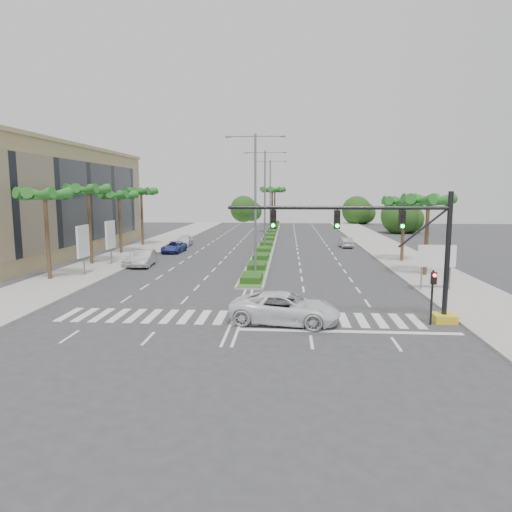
% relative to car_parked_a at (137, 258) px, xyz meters
% --- Properties ---
extents(ground, '(160.00, 160.00, 0.00)m').
position_rel_car_parked_a_xyz_m(ground, '(11.80, -17.72, -0.76)').
color(ground, '#333335').
rests_on(ground, ground).
extents(footpath_right, '(6.00, 120.00, 0.15)m').
position_rel_car_parked_a_xyz_m(footpath_right, '(27.00, 2.28, -0.68)').
color(footpath_right, gray).
rests_on(footpath_right, ground).
extents(footpath_left, '(6.00, 120.00, 0.15)m').
position_rel_car_parked_a_xyz_m(footpath_left, '(-3.40, 2.28, -0.68)').
color(footpath_left, gray).
rests_on(footpath_left, ground).
extents(median, '(2.20, 75.00, 0.20)m').
position_rel_car_parked_a_xyz_m(median, '(11.80, 27.28, -0.66)').
color(median, gray).
rests_on(median, ground).
extents(median_grass, '(1.80, 75.00, 0.04)m').
position_rel_car_parked_a_xyz_m(median_grass, '(11.80, 27.28, -0.54)').
color(median_grass, '#30591E').
rests_on(median_grass, median).
extents(building, '(12.00, 36.00, 12.00)m').
position_rel_car_parked_a_xyz_m(building, '(-14.20, 8.28, 5.24)').
color(building, tan).
rests_on(building, ground).
extents(signal_gantry, '(12.60, 1.20, 7.20)m').
position_rel_car_parked_a_xyz_m(signal_gantry, '(21.07, -17.73, 2.70)').
color(signal_gantry, gold).
rests_on(signal_gantry, ground).
extents(pedestrian_signal, '(0.28, 0.36, 3.00)m').
position_rel_car_parked_a_xyz_m(pedestrian_signal, '(22.40, -18.40, 1.28)').
color(pedestrian_signal, black).
rests_on(pedestrian_signal, ground).
extents(direction_sign, '(2.70, 0.11, 3.40)m').
position_rel_car_parked_a_xyz_m(direction_sign, '(25.30, -9.73, 1.69)').
color(direction_sign, slate).
rests_on(direction_sign, ground).
extents(billboard_near, '(0.18, 2.10, 4.35)m').
position_rel_car_parked_a_xyz_m(billboard_near, '(-2.70, -5.72, 2.20)').
color(billboard_near, slate).
rests_on(billboard_near, ground).
extents(billboard_far, '(0.18, 2.10, 4.35)m').
position_rel_car_parked_a_xyz_m(billboard_far, '(-2.70, 0.28, 2.20)').
color(billboard_far, slate).
rests_on(billboard_far, ground).
extents(palm_left_near, '(4.57, 4.68, 7.55)m').
position_rel_car_parked_a_xyz_m(palm_left_near, '(-4.70, -7.72, 5.93)').
color(palm_left_near, brown).
rests_on(palm_left_near, ground).
extents(palm_left_mid, '(4.57, 4.68, 7.95)m').
position_rel_car_parked_a_xyz_m(palm_left_mid, '(-4.70, 0.28, 6.32)').
color(palm_left_mid, brown).
rests_on(palm_left_mid, ground).
extents(palm_left_far, '(4.57, 4.68, 7.35)m').
position_rel_car_parked_a_xyz_m(palm_left_far, '(-4.70, 8.28, 5.74)').
color(palm_left_far, brown).
rests_on(palm_left_far, ground).
extents(palm_left_end, '(4.57, 4.68, 7.75)m').
position_rel_car_parked_a_xyz_m(palm_left_end, '(-4.70, 16.28, 6.12)').
color(palm_left_end, brown).
rests_on(palm_left_end, ground).
extents(palm_right_near, '(4.57, 4.68, 7.05)m').
position_rel_car_parked_a_xyz_m(palm_right_near, '(26.30, -3.72, 5.45)').
color(palm_right_near, brown).
rests_on(palm_right_near, ground).
extents(palm_right_far, '(4.57, 4.68, 6.75)m').
position_rel_car_parked_a_xyz_m(palm_right_far, '(26.30, 4.28, 5.15)').
color(palm_right_far, brown).
rests_on(palm_right_far, ground).
extents(palm_median_a, '(4.57, 4.68, 8.05)m').
position_rel_car_parked_a_xyz_m(palm_median_a, '(11.80, 37.28, 6.41)').
color(palm_median_a, brown).
rests_on(palm_median_a, ground).
extents(palm_median_b, '(4.57, 4.68, 8.05)m').
position_rel_car_parked_a_xyz_m(palm_median_b, '(11.80, 52.28, 6.41)').
color(palm_median_b, brown).
rests_on(palm_median_b, ground).
extents(streetlight_near, '(5.10, 0.25, 12.00)m').
position_rel_car_parked_a_xyz_m(streetlight_near, '(11.80, -3.72, 6.05)').
color(streetlight_near, slate).
rests_on(streetlight_near, ground).
extents(streetlight_mid, '(5.10, 0.25, 12.00)m').
position_rel_car_parked_a_xyz_m(streetlight_mid, '(11.80, 12.28, 6.05)').
color(streetlight_mid, slate).
rests_on(streetlight_mid, ground).
extents(streetlight_far, '(5.10, 0.25, 12.00)m').
position_rel_car_parked_a_xyz_m(streetlight_far, '(11.80, 28.28, 6.05)').
color(streetlight_far, slate).
rests_on(streetlight_far, ground).
extents(car_parked_a, '(2.04, 4.55, 1.52)m').
position_rel_car_parked_a_xyz_m(car_parked_a, '(0.00, 0.00, 0.00)').
color(car_parked_a, white).
rests_on(car_parked_a, ground).
extents(car_parked_b, '(2.06, 4.85, 1.56)m').
position_rel_car_parked_a_xyz_m(car_parked_b, '(0.71, -0.12, 0.02)').
color(car_parked_b, '#BABABF').
rests_on(car_parked_b, ground).
extents(car_parked_c, '(2.34, 4.76, 1.30)m').
position_rel_car_parked_a_xyz_m(car_parked_c, '(1.10, 9.94, -0.11)').
color(car_parked_c, navy).
rests_on(car_parked_c, ground).
extents(car_parked_d, '(1.96, 4.58, 1.32)m').
position_rel_car_parked_a_xyz_m(car_parked_d, '(0.83, 16.63, -0.10)').
color(car_parked_d, silver).
rests_on(car_parked_d, ground).
extents(car_crossing, '(6.39, 3.73, 1.67)m').
position_rel_car_parked_a_xyz_m(car_crossing, '(14.49, -18.52, 0.08)').
color(car_crossing, white).
rests_on(car_crossing, ground).
extents(car_right, '(1.69, 4.04, 1.30)m').
position_rel_car_parked_a_xyz_m(car_right, '(22.09, 16.46, -0.11)').
color(car_right, '#ABAAAF').
rests_on(car_right, ground).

